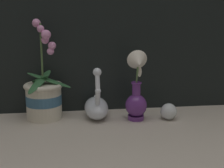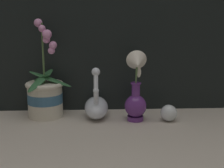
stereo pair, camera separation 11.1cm
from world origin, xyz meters
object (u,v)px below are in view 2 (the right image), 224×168
object	(u,v)px
orchid_potted_plant	(45,94)
blue_vase	(136,94)
swan_figurine	(96,106)
glass_sphere	(169,113)

from	to	relation	value
orchid_potted_plant	blue_vase	size ratio (longest dim) A/B	1.41
swan_figurine	glass_sphere	xyz separation A→B (m)	(0.29, -0.06, -0.02)
blue_vase	glass_sphere	distance (m)	0.16
orchid_potted_plant	blue_vase	xyz separation A→B (m)	(0.37, -0.08, 0.01)
glass_sphere	swan_figurine	bearing A→B (deg)	167.93
orchid_potted_plant	glass_sphere	bearing A→B (deg)	-9.35
orchid_potted_plant	glass_sphere	size ratio (longest dim) A/B	6.05
orchid_potted_plant	blue_vase	bearing A→B (deg)	-11.41
orchid_potted_plant	swan_figurine	distance (m)	0.22
swan_figurine	glass_sphere	world-z (taller)	swan_figurine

